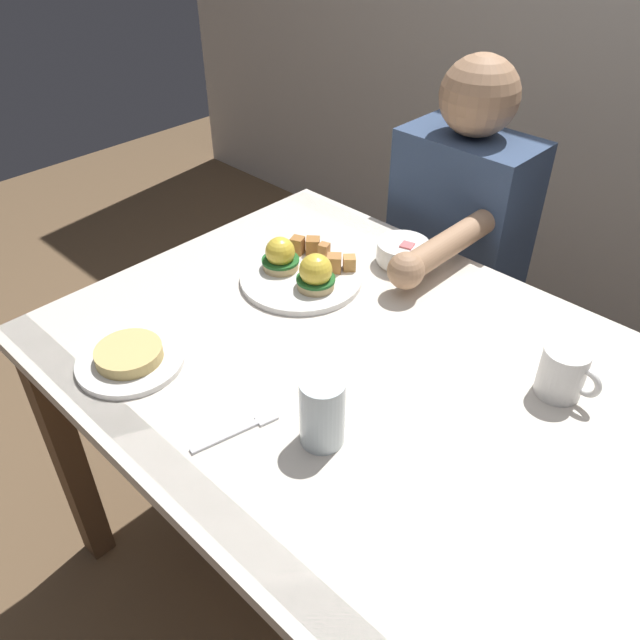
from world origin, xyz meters
The scene contains 9 objects.
ground_plane centered at (0.00, 0.00, 0.00)m, with size 6.00×6.00×0.00m, color brown.
dining_table centered at (0.00, 0.00, 0.63)m, with size 1.20×0.90×0.74m.
eggs_benedict_plate centered at (-0.28, 0.11, 0.77)m, with size 0.27×0.27×0.09m.
fruit_bowl centered at (-0.16, 0.33, 0.77)m, with size 0.12×0.12×0.06m.
coffee_mug centered at (0.30, 0.18, 0.79)m, with size 0.11×0.08×0.09m.
fork centered at (-0.03, -0.27, 0.74)m, with size 0.05×0.16×0.00m.
water_glass_near centered at (0.08, -0.19, 0.80)m, with size 0.07×0.07×0.12m.
side_plate centered at (-0.31, -0.30, 0.75)m, with size 0.20×0.20×0.04m.
diner_person centered at (-0.20, 0.60, 0.65)m, with size 0.34×0.54×1.14m.
Camera 1 is at (0.57, -0.70, 1.52)m, focal length 35.57 mm.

